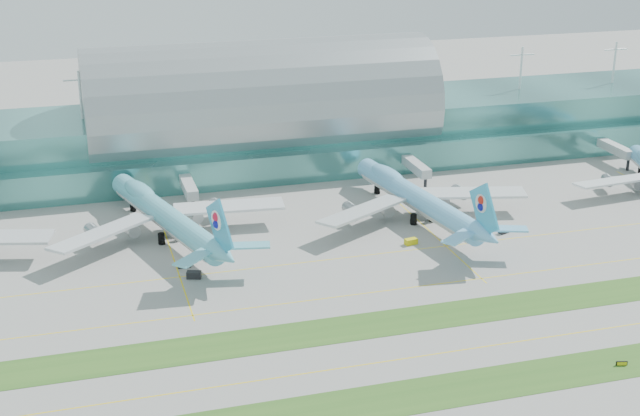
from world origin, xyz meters
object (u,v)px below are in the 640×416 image
object	(u,v)px
terminal	(261,124)
airliner_c	(416,197)
taxiway_sign_east	(622,363)
airliner_b	(164,214)

from	to	relation	value
terminal	airliner_c	size ratio (longest dim) A/B	4.35
terminal	airliner_c	world-z (taller)	terminal
airliner_c	taxiway_sign_east	world-z (taller)	airliner_c
terminal	taxiway_sign_east	bearing A→B (deg)	-75.63
terminal	airliner_b	size ratio (longest dim) A/B	4.38
terminal	airliner_c	xyz separation A→B (m)	(31.50, -66.12, -7.58)
airliner_c	taxiway_sign_east	bearing A→B (deg)	-92.66
taxiway_sign_east	airliner_b	bearing A→B (deg)	144.38
taxiway_sign_east	airliner_c	bearing A→B (deg)	109.97
taxiway_sign_east	terminal	bearing A→B (deg)	118.77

